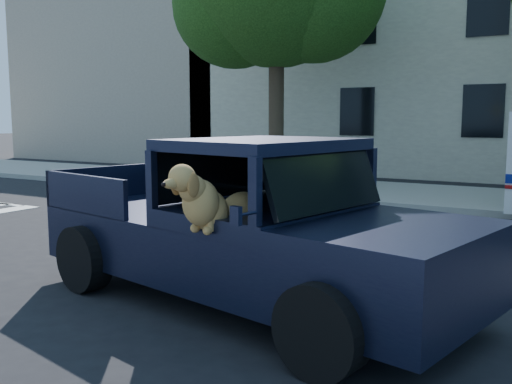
# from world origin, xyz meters

# --- Properties ---
(ground) EXTENTS (120.00, 120.00, 0.00)m
(ground) POSITION_xyz_m (0.00, 0.00, 0.00)
(ground) COLOR black
(ground) RESTS_ON ground
(far_sidewalk) EXTENTS (60.00, 4.00, 0.15)m
(far_sidewalk) POSITION_xyz_m (0.00, 9.20, 0.07)
(far_sidewalk) COLOR gray
(far_sidewalk) RESTS_ON ground
(lane_stripes) EXTENTS (21.60, 0.14, 0.01)m
(lane_stripes) POSITION_xyz_m (2.00, 3.40, 0.01)
(lane_stripes) COLOR silver
(lane_stripes) RESTS_ON ground
(building_left) EXTENTS (12.00, 6.00, 8.00)m
(building_left) POSITION_xyz_m (-15.00, 16.50, 4.00)
(building_left) COLOR tan
(building_left) RESTS_ON ground
(pickup_truck) EXTENTS (5.30, 3.04, 1.79)m
(pickup_truck) POSITION_xyz_m (0.61, 0.20, 0.61)
(pickup_truck) COLOR black
(pickup_truck) RESTS_ON ground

